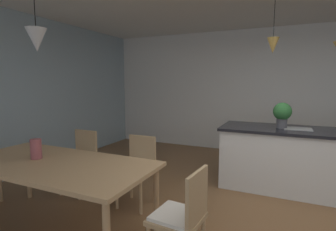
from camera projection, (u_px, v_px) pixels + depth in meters
name	position (u px, v px, depth m)	size (l,w,h in m)	color
wall_back_kitchen	(288.00, 92.00, 5.45)	(10.00, 0.12, 2.70)	white
window_wall_left_glazing	(11.00, 95.00, 4.18)	(0.06, 8.40, 2.70)	#9EB7C6
dining_table	(55.00, 168.00, 2.69)	(2.09, 0.98, 0.74)	tan
chair_far_right	(138.00, 168.00, 3.30)	(0.40, 0.40, 0.87)	tan
chair_far_left	(80.00, 159.00, 3.69)	(0.40, 0.40, 0.87)	tan
chair_kitchen_end	(182.00, 215.00, 2.13)	(0.43, 0.43, 0.87)	tan
kitchen_island	(299.00, 159.00, 3.71)	(2.19, 0.84, 0.91)	silver
pendant_over_table	(37.00, 40.00, 2.39)	(0.18, 0.18, 0.86)	black
pendant_over_island_main	(273.00, 45.00, 3.68)	(0.17, 0.17, 0.73)	black
potted_plant_on_island	(282.00, 113.00, 3.74)	(0.26, 0.26, 0.37)	#4C4C51
vase_on_dining_table	(36.00, 149.00, 2.79)	(0.11, 0.11, 0.21)	#994C51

